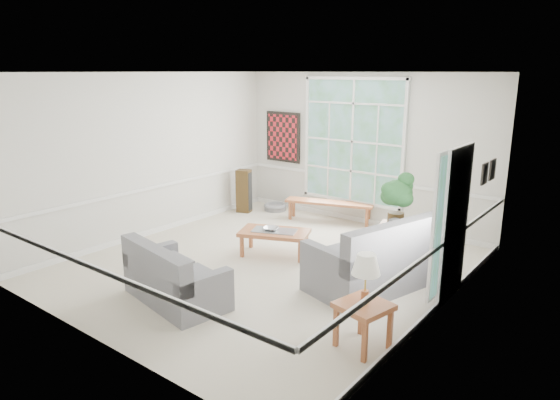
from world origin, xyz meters
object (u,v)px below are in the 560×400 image
object	(u,v)px
loveseat_right	(375,251)
coffee_table	(274,243)
loveseat_front	(176,272)
side_table	(363,325)
end_table	(395,241)

from	to	relation	value
loveseat_right	coffee_table	size ratio (longest dim) A/B	1.71
loveseat_front	side_table	world-z (taller)	loveseat_front
loveseat_front	end_table	world-z (taller)	loveseat_front
coffee_table	end_table	size ratio (longest dim) A/B	2.06
loveseat_right	loveseat_front	bearing A→B (deg)	-115.53
coffee_table	end_table	bearing A→B (deg)	11.90
loveseat_right	end_table	distance (m)	1.28
loveseat_front	loveseat_right	bearing A→B (deg)	58.31
loveseat_front	end_table	bearing A→B (deg)	74.25
end_table	side_table	size ratio (longest dim) A/B	1.03
side_table	loveseat_right	bearing A→B (deg)	113.19
loveseat_right	end_table	size ratio (longest dim) A/B	3.53
loveseat_front	coffee_table	distance (m)	2.17
side_table	end_table	bearing A→B (deg)	108.39
coffee_table	end_table	xyz separation A→B (m)	(1.65, 1.15, 0.06)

